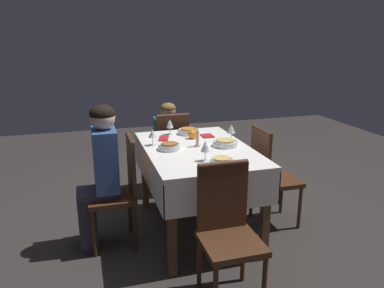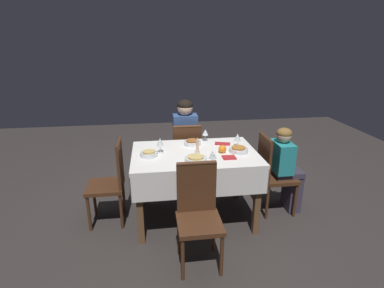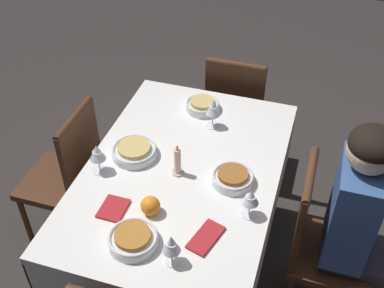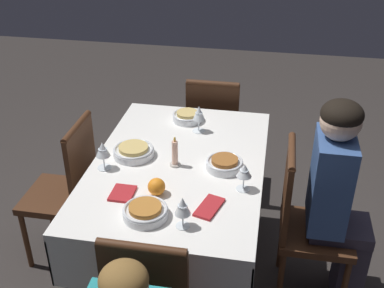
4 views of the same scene
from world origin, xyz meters
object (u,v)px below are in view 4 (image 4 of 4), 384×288
at_px(chair_south, 68,187).
at_px(person_adult_denim, 338,195).
at_px(chair_north, 304,219).
at_px(chair_west, 214,131).
at_px(wine_glass_south, 103,150).
at_px(napkin_red_folded, 123,193).
at_px(bowl_north, 225,164).
at_px(orange_fruit, 157,187).
at_px(wine_glass_north, 244,171).
at_px(candle_centerpiece, 175,155).
at_px(bowl_south, 134,151).
at_px(napkin_spare_side, 209,207).
at_px(bowl_east, 145,211).
at_px(dining_table, 179,180).
at_px(wine_glass_east, 183,207).
at_px(wine_glass_west, 199,114).
at_px(bowl_west, 187,116).

relative_size(chair_south, person_adult_denim, 0.77).
xyz_separation_m(chair_north, chair_west, (-0.85, -0.59, 0.00)).
relative_size(wine_glass_south, napkin_red_folded, 1.14).
height_order(chair_south, wine_glass_south, wine_glass_south).
bearing_deg(napkin_red_folded, chair_south, -129.10).
relative_size(chair_west, bowl_north, 4.92).
height_order(person_adult_denim, orange_fruit, person_adult_denim).
relative_size(wine_glass_north, candle_centerpiece, 0.85).
height_order(bowl_south, napkin_spare_side, bowl_south).
distance_m(bowl_east, napkin_spare_side, 0.28).
distance_m(dining_table, bowl_north, 0.27).
bearing_deg(bowl_north, bowl_south, -94.20).
bearing_deg(dining_table, napkin_spare_side, 31.65).
relative_size(wine_glass_north, napkin_spare_side, 0.75).
bearing_deg(person_adult_denim, wine_glass_south, 96.17).
xyz_separation_m(bowl_east, wine_glass_east, (0.03, 0.17, 0.07)).
height_order(bowl_east, wine_glass_south, wine_glass_south).
bearing_deg(bowl_south, dining_table, 83.79).
height_order(person_adult_denim, wine_glass_north, person_adult_denim).
relative_size(bowl_north, candle_centerpiece, 1.13).
height_order(bowl_north, napkin_spare_side, bowl_north).
bearing_deg(bowl_north, dining_table, -92.15).
distance_m(dining_table, candle_centerpiece, 0.17).
bearing_deg(dining_table, bowl_north, 87.85).
distance_m(bowl_north, wine_glass_east, 0.49).
height_order(wine_glass_east, wine_glass_south, same).
distance_m(dining_table, chair_west, 0.88).
height_order(bowl_north, bowl_east, same).
bearing_deg(napkin_spare_side, chair_west, -173.07).
xyz_separation_m(napkin_red_folded, napkin_spare_side, (0.03, 0.40, 0.00)).
xyz_separation_m(chair_west, wine_glass_south, (0.98, -0.41, 0.38)).
relative_size(bowl_south, orange_fruit, 2.59).
bearing_deg(chair_north, wine_glass_west, 61.11).
bearing_deg(napkin_red_folded, bowl_east, 47.05).
height_order(chair_south, bowl_east, chair_south).
bearing_deg(bowl_west, wine_glass_west, 36.73).
bearing_deg(bowl_east, bowl_south, -158.00).
bearing_deg(chair_south, bowl_south, 84.63).
height_order(chair_west, napkin_spare_side, chair_west).
xyz_separation_m(bowl_west, napkin_spare_side, (0.81, 0.25, -0.02)).
relative_size(wine_glass_north, napkin_red_folded, 1.07).
distance_m(wine_glass_north, wine_glass_south, 0.70).
relative_size(chair_north, orange_fruit, 11.16).
bearing_deg(wine_glass_south, wine_glass_north, 85.29).
xyz_separation_m(dining_table, napkin_red_folded, (0.31, -0.19, 0.11)).
bearing_deg(napkin_red_folded, bowl_south, -172.39).
height_order(chair_south, orange_fruit, chair_south).
distance_m(chair_north, orange_fruit, 0.82).
bearing_deg(wine_glass_west, napkin_red_folded, -20.09).
distance_m(wine_glass_south, wine_glass_west, 0.61).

